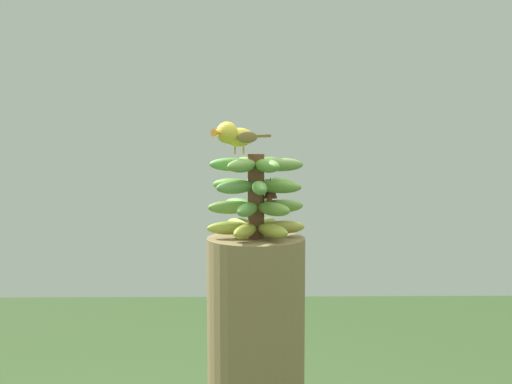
# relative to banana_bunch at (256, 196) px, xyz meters

# --- Properties ---
(banana_bunch) EXTENTS (0.25, 0.26, 0.22)m
(banana_bunch) POSITION_rel_banana_bunch_xyz_m (0.00, 0.00, 0.00)
(banana_bunch) COLOR brown
(banana_bunch) RESTS_ON banana_tree
(perched_bird) EXTENTS (0.18, 0.16, 0.08)m
(perched_bird) POSITION_rel_banana_bunch_xyz_m (0.02, -0.06, 0.16)
(perched_bird) COLOR #C68933
(perched_bird) RESTS_ON banana_bunch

